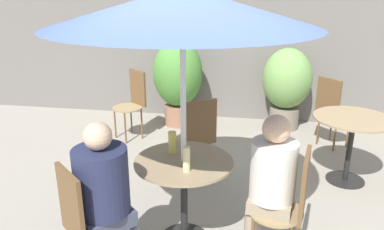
{
  "coord_description": "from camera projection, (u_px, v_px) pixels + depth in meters",
  "views": [
    {
      "loc": [
        0.34,
        -2.56,
        2.07
      ],
      "look_at": [
        -0.17,
        0.5,
        1.0
      ],
      "focal_mm": 35.0,
      "sensor_mm": 36.0,
      "label": 1
    }
  ],
  "objects": [
    {
      "name": "bistro_chair_2",
      "position": [
        197.0,
        133.0,
        4.03
      ],
      "size": [
        0.47,
        0.48,
        0.96
      ],
      "rotation": [
        0.0,
        0.0,
        3.77
      ],
      "color": "#997F56",
      "rests_on": "ground_plane"
    },
    {
      "name": "cafe_table_far",
      "position": [
        352.0,
        131.0,
        4.03
      ],
      "size": [
        0.84,
        0.84,
        0.75
      ],
      "color": "black",
      "rests_on": "ground_plane"
    },
    {
      "name": "bistro_chair_1",
      "position": [
        290.0,
        200.0,
        2.77
      ],
      "size": [
        0.44,
        0.42,
        0.96
      ],
      "rotation": [
        0.0,
        0.0,
        -1.77
      ],
      "color": "#997F56",
      "rests_on": "ground_plane"
    },
    {
      "name": "seated_person_0",
      "position": [
        105.0,
        191.0,
        2.59
      ],
      "size": [
        0.47,
        0.48,
        1.24
      ],
      "rotation": [
        0.0,
        0.0,
        2.42
      ],
      "color": "#42475B",
      "rests_on": "ground_plane"
    },
    {
      "name": "potted_plant_1",
      "position": [
        287.0,
        83.0,
        5.57
      ],
      "size": [
        0.73,
        0.73,
        1.23
      ],
      "color": "slate",
      "rests_on": "ground_plane"
    },
    {
      "name": "beer_glass_0",
      "position": [
        186.0,
        159.0,
        2.79
      ],
      "size": [
        0.06,
        0.06,
        0.2
      ],
      "color": "beige",
      "rests_on": "cafe_table_near"
    },
    {
      "name": "storefront_wall",
      "position": [
        234.0,
        25.0,
        5.77
      ],
      "size": [
        10.0,
        0.06,
        3.0
      ],
      "color": "slate",
      "rests_on": "ground_plane"
    },
    {
      "name": "cafe_table_near",
      "position": [
        184.0,
        179.0,
        3.05
      ],
      "size": [
        0.8,
        0.8,
        0.75
      ],
      "color": "black",
      "rests_on": "ground_plane"
    },
    {
      "name": "beer_glass_1",
      "position": [
        172.0,
        142.0,
        3.11
      ],
      "size": [
        0.07,
        0.07,
        0.19
      ],
      "color": "#DBC65B",
      "rests_on": "cafe_table_near"
    },
    {
      "name": "bistro_chair_4",
      "position": [
        331.0,
        107.0,
        4.9
      ],
      "size": [
        0.48,
        0.48,
        0.96
      ],
      "rotation": [
        0.0,
        0.0,
        2.3
      ],
      "color": "#997F56",
      "rests_on": "ground_plane"
    },
    {
      "name": "bistro_chair_0",
      "position": [
        85.0,
        219.0,
        2.55
      ],
      "size": [
        0.48,
        0.48,
        0.96
      ],
      "rotation": [
        0.0,
        0.0,
        -3.86
      ],
      "color": "#997F56",
      "rests_on": "ground_plane"
    },
    {
      "name": "potted_plant_0",
      "position": [
        178.0,
        77.0,
        5.69
      ],
      "size": [
        0.75,
        0.75,
        1.34
      ],
      "color": "#93664C",
      "rests_on": "ground_plane"
    },
    {
      "name": "seated_person_1",
      "position": [
        271.0,
        178.0,
        2.77
      ],
      "size": [
        0.37,
        0.34,
        1.22
      ],
      "rotation": [
        0.0,
        0.0,
        4.51
      ],
      "color": "gray",
      "rests_on": "ground_plane"
    },
    {
      "name": "umbrella",
      "position": [
        182.0,
        7.0,
        2.61
      ],
      "size": [
        1.96,
        1.96,
        2.08
      ],
      "color": "silver",
      "rests_on": "ground_plane"
    },
    {
      "name": "bistro_chair_3",
      "position": [
        133.0,
        99.0,
        5.27
      ],
      "size": [
        0.48,
        0.48,
        0.96
      ],
      "rotation": [
        0.0,
        0.0,
        5.61
      ],
      "color": "#997F56",
      "rests_on": "ground_plane"
    }
  ]
}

